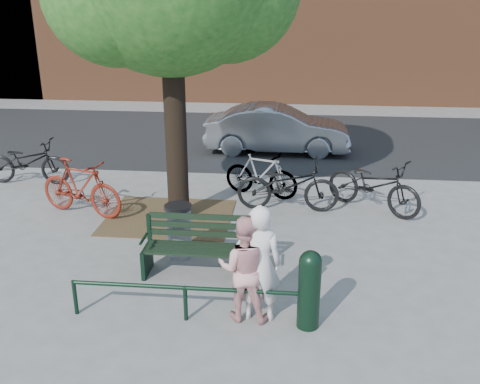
# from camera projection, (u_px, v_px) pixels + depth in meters

# --- Properties ---
(ground) EXTENTS (90.00, 90.00, 0.00)m
(ground) POSITION_uv_depth(u_px,v_px,m) (201.00, 275.00, 8.21)
(ground) COLOR gray
(ground) RESTS_ON ground
(dirt_pit) EXTENTS (2.40, 2.00, 0.02)m
(dirt_pit) POSITION_uv_depth(u_px,v_px,m) (169.00, 217.00, 10.36)
(dirt_pit) COLOR brown
(dirt_pit) RESTS_ON ground
(road) EXTENTS (40.00, 7.00, 0.01)m
(road) POSITION_uv_depth(u_px,v_px,m) (248.00, 138.00, 16.15)
(road) COLOR black
(road) RESTS_ON ground
(park_bench) EXTENTS (1.74, 0.54, 0.97)m
(park_bench) POSITION_uv_depth(u_px,v_px,m) (201.00, 245.00, 8.12)
(park_bench) COLOR black
(park_bench) RESTS_ON ground
(guard_railing) EXTENTS (3.06, 0.06, 0.51)m
(guard_railing) POSITION_uv_depth(u_px,v_px,m) (185.00, 293.00, 6.95)
(guard_railing) COLOR black
(guard_railing) RESTS_ON ground
(person_left) EXTENTS (0.59, 0.39, 1.61)m
(person_left) POSITION_uv_depth(u_px,v_px,m) (259.00, 264.00, 6.87)
(person_left) COLOR silver
(person_left) RESTS_ON ground
(person_right) EXTENTS (0.74, 0.59, 1.45)m
(person_right) POSITION_uv_depth(u_px,v_px,m) (244.00, 268.00, 6.91)
(person_right) COLOR #DF9C99
(person_right) RESTS_ON ground
(bollard) EXTENTS (0.29, 0.29, 1.08)m
(bollard) POSITION_uv_depth(u_px,v_px,m) (309.00, 287.00, 6.76)
(bollard) COLOR black
(bollard) RESTS_ON ground
(litter_bin) EXTENTS (0.44, 0.44, 0.91)m
(litter_bin) POSITION_uv_depth(u_px,v_px,m) (179.00, 231.00, 8.66)
(litter_bin) COLOR gray
(litter_bin) RESTS_ON ground
(bicycle_a) EXTENTS (1.97, 0.73, 1.02)m
(bicycle_a) POSITION_uv_depth(u_px,v_px,m) (27.00, 162.00, 12.08)
(bicycle_a) COLOR black
(bicycle_a) RESTS_ON ground
(bicycle_b) EXTENTS (1.94, 1.09, 1.12)m
(bicycle_b) POSITION_uv_depth(u_px,v_px,m) (81.00, 187.00, 10.33)
(bicycle_b) COLOR #63190E
(bicycle_b) RESTS_ON ground
(bicycle_c) EXTENTS (2.01, 0.71, 1.05)m
(bicycle_c) POSITION_uv_depth(u_px,v_px,m) (288.00, 185.00, 10.55)
(bicycle_c) COLOR black
(bicycle_c) RESTS_ON ground
(bicycle_d) EXTENTS (1.72, 1.01, 1.00)m
(bicycle_d) POSITION_uv_depth(u_px,v_px,m) (261.00, 174.00, 11.31)
(bicycle_d) COLOR gray
(bicycle_d) RESTS_ON ground
(bicycle_e) EXTENTS (2.06, 1.79, 1.07)m
(bicycle_e) POSITION_uv_depth(u_px,v_px,m) (374.00, 185.00, 10.55)
(bicycle_e) COLOR black
(bicycle_e) RESTS_ON ground
(parked_car) EXTENTS (3.89, 1.36, 1.28)m
(parked_car) POSITION_uv_depth(u_px,v_px,m) (277.00, 129.00, 14.49)
(parked_car) COLOR gray
(parked_car) RESTS_ON ground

